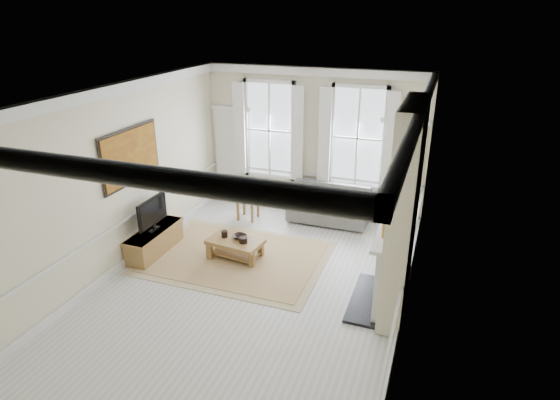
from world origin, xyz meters
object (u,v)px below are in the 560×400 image
at_px(coffee_table, 235,244).
at_px(tv_stand, 155,241).
at_px(sofa, 329,206).
at_px(side_table, 248,202).

bearing_deg(coffee_table, tv_stand, -161.21).
height_order(sofa, coffee_table, sofa).
distance_m(sofa, coffee_table, 2.67).
bearing_deg(sofa, coffee_table, -118.87).
bearing_deg(sofa, side_table, -163.58).
bearing_deg(side_table, sofa, 16.42).
relative_size(side_table, coffee_table, 0.48).
distance_m(side_table, tv_stand, 2.43).
bearing_deg(tv_stand, coffee_table, 11.94).
xyz_separation_m(sofa, side_table, (-1.80, -0.53, 0.07)).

